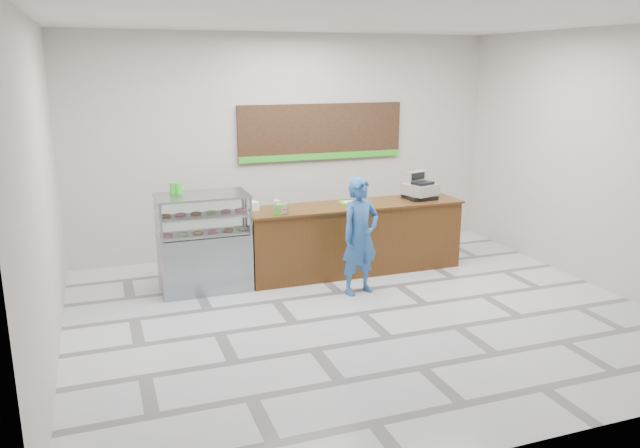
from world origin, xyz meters
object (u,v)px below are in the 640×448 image
object	(u,v)px
serving_tray	(351,202)
customer	(360,236)
display_case	(204,242)
cash_register	(419,189)
sales_counter	(354,238)

from	to	relation	value
serving_tray	customer	xyz separation A→B (m)	(-0.26, -0.95, -0.25)
display_case	cash_register	xyz separation A→B (m)	(3.30, 0.04, 0.50)
serving_tray	customer	distance (m)	1.02
cash_register	serving_tray	distance (m)	1.11
sales_counter	serving_tray	xyz separation A→B (m)	(-0.02, 0.10, 0.52)
sales_counter	customer	xyz separation A→B (m)	(-0.28, -0.86, 0.28)
customer	sales_counter	bearing A→B (deg)	57.57
sales_counter	cash_register	xyz separation A→B (m)	(1.08, 0.04, 0.66)
display_case	cash_register	world-z (taller)	cash_register
display_case	serving_tray	size ratio (longest dim) A/B	3.88
serving_tray	cash_register	bearing A→B (deg)	3.48
display_case	serving_tray	xyz separation A→B (m)	(2.20, 0.10, 0.36)
sales_counter	cash_register	world-z (taller)	cash_register
cash_register	customer	world-z (taller)	customer
display_case	serving_tray	bearing A→B (deg)	2.51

